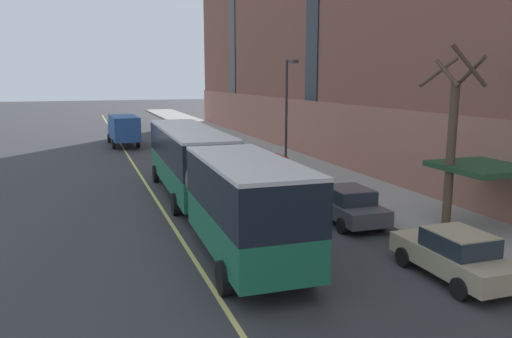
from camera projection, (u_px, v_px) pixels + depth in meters
ground_plane at (270, 272)px, 15.92m from camera, size 260.00×260.00×0.00m
sidewalk at (435, 220)px, 21.56m from camera, size 4.92×160.00×0.15m
city_bus at (205, 170)px, 22.12m from camera, size 3.31×19.96×3.56m
parked_car_red_0 at (269, 168)px, 29.91m from camera, size 2.05×4.26×1.56m
parked_car_white_2 at (229, 148)px, 38.35m from camera, size 2.16×4.35×1.56m
parked_car_darkgray_3 at (347, 205)px, 21.29m from camera, size 2.12×4.58×1.56m
parked_car_champagne_4 at (454, 255)px, 15.26m from camera, size 1.94×4.31×1.56m
box_truck at (123, 128)px, 45.08m from camera, size 2.52×7.41×2.77m
street_tree_mid_block at (452, 139)px, 19.59m from camera, size 1.92×2.00×7.22m
street_lamp at (288, 104)px, 31.33m from camera, size 0.36×1.48×7.08m
fire_hydrant at (308, 176)px, 28.85m from camera, size 0.42×0.24×0.72m
lane_centerline at (188, 249)px, 18.04m from camera, size 0.16×140.00×0.01m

